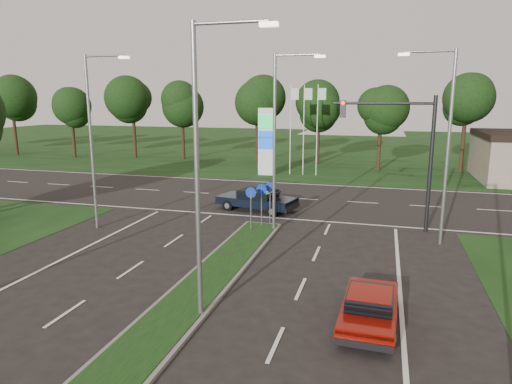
# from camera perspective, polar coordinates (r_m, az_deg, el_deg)

# --- Properties ---
(verge_far) EXTENTS (160.00, 50.00, 0.02)m
(verge_far) POSITION_cam_1_polar(r_m,az_deg,el_deg) (62.18, 9.93, 5.17)
(verge_far) COLOR black
(verge_far) RESTS_ON ground
(cross_road) EXTENTS (160.00, 12.00, 0.02)m
(cross_road) POSITION_cam_1_polar(r_m,az_deg,el_deg) (31.86, 4.17, -0.80)
(cross_road) COLOR black
(cross_road) RESTS_ON ground
(median_kerb) EXTENTS (2.00, 26.00, 0.12)m
(median_kerb) POSITION_cam_1_polar(r_m,az_deg,el_deg) (13.94, -13.43, -17.90)
(median_kerb) COLOR slate
(median_kerb) RESTS_ON ground
(streetlight_median_near) EXTENTS (2.53, 0.22, 9.00)m
(streetlight_median_near) POSITION_cam_1_polar(r_m,az_deg,el_deg) (13.63, -6.66, 4.06)
(streetlight_median_near) COLOR gray
(streetlight_median_near) RESTS_ON ground
(streetlight_median_far) EXTENTS (2.53, 0.22, 9.00)m
(streetlight_median_far) POSITION_cam_1_polar(r_m,az_deg,el_deg) (23.15, 2.80, 7.24)
(streetlight_median_far) COLOR gray
(streetlight_median_far) RESTS_ON ground
(streetlight_left_far) EXTENTS (2.53, 0.22, 9.00)m
(streetlight_left_far) POSITION_cam_1_polar(r_m,az_deg,el_deg) (25.14, -19.61, 6.93)
(streetlight_left_far) COLOR gray
(streetlight_left_far) RESTS_ON ground
(streetlight_right_far) EXTENTS (2.53, 0.22, 9.00)m
(streetlight_right_far) POSITION_cam_1_polar(r_m,az_deg,el_deg) (22.72, 22.47, 6.29)
(streetlight_right_far) COLOR gray
(streetlight_right_far) RESTS_ON ground
(traffic_signal) EXTENTS (5.10, 0.42, 7.00)m
(traffic_signal) POSITION_cam_1_polar(r_m,az_deg,el_deg) (24.62, 18.13, 5.95)
(traffic_signal) COLOR black
(traffic_signal) RESTS_ON ground
(median_signs) EXTENTS (1.16, 1.76, 2.38)m
(median_signs) POSITION_cam_1_polar(r_m,az_deg,el_deg) (24.26, 0.63, -0.58)
(median_signs) COLOR gray
(median_signs) RESTS_ON ground
(gas_pylon) EXTENTS (5.80, 1.26, 8.00)m
(gas_pylon) POSITION_cam_1_polar(r_m,az_deg,el_deg) (40.94, 1.57, 6.53)
(gas_pylon) COLOR silver
(gas_pylon) RESTS_ON ground
(treeline_far) EXTENTS (6.00, 6.00, 9.90)m
(treeline_far) POSITION_cam_1_polar(r_m,az_deg,el_deg) (46.82, 8.42, 11.52)
(treeline_far) COLOR black
(treeline_far) RESTS_ON ground
(red_sedan) EXTENTS (1.77, 3.99, 1.08)m
(red_sedan) POSITION_cam_1_polar(r_m,az_deg,el_deg) (14.83, 14.02, -13.76)
(red_sedan) COLOR maroon
(red_sedan) RESTS_ON ground
(navy_sedan) EXTENTS (5.14, 3.01, 1.32)m
(navy_sedan) POSITION_cam_1_polar(r_m,az_deg,el_deg) (28.18, 0.13, -0.94)
(navy_sedan) COLOR black
(navy_sedan) RESTS_ON ground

